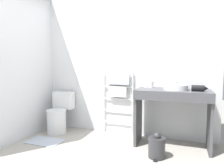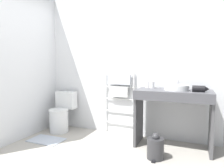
{
  "view_description": "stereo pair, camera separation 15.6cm",
  "coord_description": "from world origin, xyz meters",
  "px_view_note": "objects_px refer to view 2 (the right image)",
  "views": [
    {
      "loc": [
        1.03,
        -2.0,
        1.23
      ],
      "look_at": [
        0.0,
        0.86,
        0.95
      ],
      "focal_mm": 32.0,
      "sensor_mm": 36.0,
      "label": 1
    },
    {
      "loc": [
        1.17,
        -1.95,
        1.23
      ],
      "look_at": [
        0.0,
        0.86,
        0.95
      ],
      "focal_mm": 32.0,
      "sensor_mm": 36.0,
      "label": 2
    }
  ],
  "objects_px": {
    "sink_basin": "(176,87)",
    "cup_near_wall": "(148,85)",
    "toilet": "(61,114)",
    "towel_radiator": "(119,90)",
    "trash_bin": "(155,148)",
    "hair_dryer": "(200,89)",
    "cup_near_edge": "(152,85)"
  },
  "relations": [
    {
      "from": "trash_bin",
      "to": "cup_near_wall",
      "type": "bearing_deg",
      "value": 112.2
    },
    {
      "from": "toilet",
      "to": "cup_near_wall",
      "type": "height_order",
      "value": "cup_near_wall"
    },
    {
      "from": "cup_near_edge",
      "to": "hair_dryer",
      "type": "height_order",
      "value": "cup_near_edge"
    },
    {
      "from": "sink_basin",
      "to": "cup_near_wall",
      "type": "height_order",
      "value": "cup_near_wall"
    },
    {
      "from": "sink_basin",
      "to": "cup_near_edge",
      "type": "relative_size",
      "value": 3.33
    },
    {
      "from": "cup_near_edge",
      "to": "cup_near_wall",
      "type": "bearing_deg",
      "value": 164.62
    },
    {
      "from": "trash_bin",
      "to": "sink_basin",
      "type": "bearing_deg",
      "value": 65.93
    },
    {
      "from": "cup_near_wall",
      "to": "sink_basin",
      "type": "bearing_deg",
      "value": -20.37
    },
    {
      "from": "toilet",
      "to": "sink_basin",
      "type": "xyz_separation_m",
      "value": [
        2.06,
        -0.0,
        0.59
      ]
    },
    {
      "from": "sink_basin",
      "to": "cup_near_wall",
      "type": "distance_m",
      "value": 0.5
    },
    {
      "from": "cup_near_wall",
      "to": "trash_bin",
      "type": "distance_m",
      "value": 1.03
    },
    {
      "from": "hair_dryer",
      "to": "cup_near_wall",
      "type": "bearing_deg",
      "value": 163.2
    },
    {
      "from": "towel_radiator",
      "to": "hair_dryer",
      "type": "xyz_separation_m",
      "value": [
        1.3,
        -0.32,
        0.12
      ]
    },
    {
      "from": "towel_radiator",
      "to": "cup_near_wall",
      "type": "distance_m",
      "value": 0.55
    },
    {
      "from": "toilet",
      "to": "cup_near_edge",
      "type": "relative_size",
      "value": 7.1
    },
    {
      "from": "towel_radiator",
      "to": "cup_near_wall",
      "type": "relative_size",
      "value": 10.87
    },
    {
      "from": "toilet",
      "to": "trash_bin",
      "type": "height_order",
      "value": "toilet"
    },
    {
      "from": "toilet",
      "to": "hair_dryer",
      "type": "xyz_separation_m",
      "value": [
        2.37,
        -0.07,
        0.59
      ]
    },
    {
      "from": "cup_near_wall",
      "to": "cup_near_edge",
      "type": "height_order",
      "value": "cup_near_edge"
    },
    {
      "from": "towel_radiator",
      "to": "hair_dryer",
      "type": "relative_size",
      "value": 5.13
    },
    {
      "from": "cup_near_edge",
      "to": "hair_dryer",
      "type": "bearing_deg",
      "value": -16.96
    },
    {
      "from": "toilet",
      "to": "trash_bin",
      "type": "xyz_separation_m",
      "value": [
        1.86,
        -0.47,
        -0.18
      ]
    },
    {
      "from": "towel_radiator",
      "to": "cup_near_edge",
      "type": "xyz_separation_m",
      "value": [
        0.6,
        -0.1,
        0.13
      ]
    },
    {
      "from": "towel_radiator",
      "to": "trash_bin",
      "type": "xyz_separation_m",
      "value": [
        0.79,
        -0.72,
        -0.65
      ]
    },
    {
      "from": "trash_bin",
      "to": "toilet",
      "type": "bearing_deg",
      "value": 165.92
    },
    {
      "from": "toilet",
      "to": "towel_radiator",
      "type": "xyz_separation_m",
      "value": [
        1.07,
        0.25,
        0.47
      ]
    },
    {
      "from": "toilet",
      "to": "cup_near_edge",
      "type": "bearing_deg",
      "value": 5.01
    },
    {
      "from": "sink_basin",
      "to": "cup_near_edge",
      "type": "distance_m",
      "value": 0.42
    },
    {
      "from": "toilet",
      "to": "cup_near_wall",
      "type": "xyz_separation_m",
      "value": [
        1.6,
        0.17,
        0.6
      ]
    },
    {
      "from": "toilet",
      "to": "sink_basin",
      "type": "height_order",
      "value": "sink_basin"
    },
    {
      "from": "towel_radiator",
      "to": "trash_bin",
      "type": "bearing_deg",
      "value": -42.31
    },
    {
      "from": "toilet",
      "to": "cup_near_wall",
      "type": "relative_size",
      "value": 7.24
    }
  ]
}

